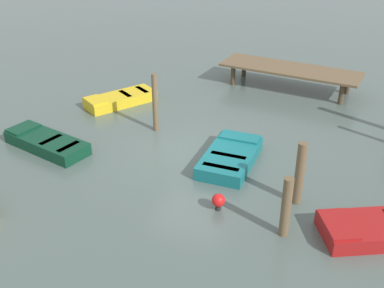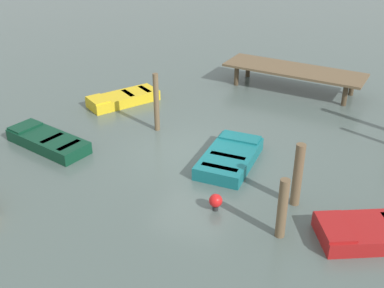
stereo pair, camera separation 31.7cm
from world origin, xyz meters
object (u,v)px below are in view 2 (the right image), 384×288
rowboat_teal (230,157)px  mooring_piling_far_left (282,209)px  rowboat_dark_green (48,141)px  dock_segment (294,71)px  rowboat_yellow (123,98)px  mooring_piling_mid_right (298,175)px  mooring_piling_near_right (156,103)px  marker_buoy (216,201)px  rowboat_red (381,231)px

rowboat_teal → mooring_piling_far_left: 3.71m
rowboat_dark_green → mooring_piling_far_left: 8.39m
dock_segment → rowboat_yellow: dock_segment is taller
rowboat_dark_green → dock_segment: bearing=-113.9°
rowboat_teal → mooring_piling_far_left: (2.26, -2.88, 0.59)m
rowboat_dark_green → mooring_piling_mid_right: bearing=-167.0°
mooring_piling_mid_right → mooring_piling_near_right: (-5.46, 2.67, 0.14)m
rowboat_teal → mooring_piling_mid_right: mooring_piling_mid_right is taller
rowboat_teal → marker_buoy: marker_buoy is taller
mooring_piling_far_left → marker_buoy: (-1.82, 0.40, -0.52)m
dock_segment → rowboat_red: size_ratio=1.80×
rowboat_red → mooring_piling_mid_right: mooring_piling_mid_right is taller
rowboat_yellow → marker_buoy: size_ratio=6.15×
dock_segment → mooring_piling_near_right: 6.80m
rowboat_red → marker_buoy: size_ratio=6.98×
dock_segment → marker_buoy: 9.53m
dock_segment → rowboat_yellow: size_ratio=2.05×
rowboat_yellow → mooring_piling_far_left: mooring_piling_far_left is taller
mooring_piling_far_left → marker_buoy: size_ratio=3.37×
mooring_piling_far_left → mooring_piling_mid_right: bearing=87.8°
rowboat_dark_green → rowboat_teal: same height
dock_segment → mooring_piling_mid_right: bearing=-71.0°
rowboat_red → mooring_piling_near_right: mooring_piling_near_right is taller
rowboat_yellow → mooring_piling_mid_right: mooring_piling_mid_right is taller
rowboat_yellow → marker_buoy: bearing=80.3°
rowboat_red → marker_buoy: marker_buoy is taller
rowboat_red → mooring_piling_mid_right: size_ratio=1.84×
dock_segment → mooring_piling_mid_right: 8.61m
rowboat_dark_green → rowboat_teal: bearing=-154.2°
rowboat_yellow → rowboat_dark_green: bearing=26.4°
marker_buoy → rowboat_teal: bearing=99.9°
rowboat_dark_green → marker_buoy: marker_buoy is taller
dock_segment → mooring_piling_mid_right: size_ratio=3.32×
dock_segment → mooring_piling_far_left: mooring_piling_far_left is taller
rowboat_yellow → mooring_piling_mid_right: bearing=93.8°
rowboat_teal → rowboat_yellow: size_ratio=0.92×
rowboat_teal → mooring_piling_near_right: (-3.15, 1.28, 0.84)m
rowboat_teal → rowboat_red: same height
rowboat_red → mooring_piling_near_right: 8.42m
rowboat_teal → rowboat_dark_green: bearing=102.1°
rowboat_teal → rowboat_red: 4.98m
rowboat_teal → rowboat_red: (4.54, -2.05, -0.00)m
marker_buoy → mooring_piling_mid_right: bearing=30.3°
dock_segment → rowboat_red: 9.96m
mooring_piling_mid_right → rowboat_red: bearing=-16.5°
rowboat_yellow → rowboat_red: bearing=96.3°
rowboat_teal → marker_buoy: (0.43, -2.49, 0.07)m
rowboat_teal → marker_buoy: 2.52m
rowboat_red → rowboat_yellow: same height
mooring_piling_mid_right → mooring_piling_far_left: size_ratio=1.12×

